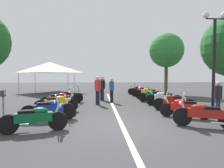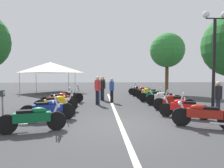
{
  "view_description": "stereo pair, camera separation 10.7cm",
  "coord_description": "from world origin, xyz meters",
  "px_view_note": "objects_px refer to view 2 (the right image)",
  "views": [
    {
      "loc": [
        -6.7,
        0.86,
        1.86
      ],
      "look_at": [
        5.16,
        0.0,
        1.28
      ],
      "focal_mm": 29.95,
      "sensor_mm": 36.0,
      "label": 1
    },
    {
      "loc": [
        -6.7,
        0.75,
        1.86
      ],
      "look_at": [
        5.16,
        0.0,
        1.28
      ],
      "focal_mm": 29.95,
      "sensor_mm": 36.0,
      "label": 2
    }
  ],
  "objects_px": {
    "traffic_cone_0": "(185,101)",
    "bystander_2": "(102,87)",
    "street_lamp_twin_globe": "(214,44)",
    "bystander_4": "(218,96)",
    "motorcycle_left_row_0": "(34,118)",
    "bystander_0": "(98,88)",
    "motorcycle_right_row_3": "(164,98)",
    "motorcycle_right_row_2": "(173,102)",
    "bystander_3": "(102,86)",
    "event_tent": "(50,67)",
    "motorcycle_right_row_1": "(183,107)",
    "motorcycle_right_row_5": "(149,93)",
    "motorcycle_left_row_4": "(69,96)",
    "motorcycle_right_row_4": "(154,96)",
    "parking_meter": "(2,101)",
    "bystander_1": "(112,88)",
    "roadside_tree_2": "(167,50)",
    "motorcycle_right_row_0": "(203,114)",
    "motorcycle_right_row_6": "(144,91)",
    "motorcycle_left_row_3": "(60,99)",
    "motorcycle_left_row_1": "(49,109)",
    "motorcycle_right_row_7": "(139,90)",
    "motorcycle_left_row_2": "(57,103)"
  },
  "relations": [
    {
      "from": "traffic_cone_0",
      "to": "bystander_2",
      "type": "relative_size",
      "value": 0.37
    },
    {
      "from": "street_lamp_twin_globe",
      "to": "traffic_cone_0",
      "type": "height_order",
      "value": "street_lamp_twin_globe"
    },
    {
      "from": "bystander_4",
      "to": "motorcycle_left_row_0",
      "type": "bearing_deg",
      "value": -145.99
    },
    {
      "from": "street_lamp_twin_globe",
      "to": "bystander_0",
      "type": "xyz_separation_m",
      "value": [
        2.98,
        5.59,
        -2.28
      ]
    },
    {
      "from": "motorcycle_right_row_3",
      "to": "traffic_cone_0",
      "type": "distance_m",
      "value": 1.32
    },
    {
      "from": "motorcycle_left_row_0",
      "to": "motorcycle_right_row_2",
      "type": "distance_m",
      "value": 6.77
    },
    {
      "from": "bystander_3",
      "to": "event_tent",
      "type": "bearing_deg",
      "value": 86.1
    },
    {
      "from": "street_lamp_twin_globe",
      "to": "motorcycle_right_row_1",
      "type": "bearing_deg",
      "value": 114.01
    },
    {
      "from": "motorcycle_right_row_5",
      "to": "bystander_2",
      "type": "relative_size",
      "value": 1.23
    },
    {
      "from": "motorcycle_right_row_5",
      "to": "motorcycle_right_row_3",
      "type": "bearing_deg",
      "value": 118.81
    },
    {
      "from": "motorcycle_left_row_4",
      "to": "motorcycle_right_row_4",
      "type": "relative_size",
      "value": 0.99
    },
    {
      "from": "street_lamp_twin_globe",
      "to": "traffic_cone_0",
      "type": "distance_m",
      "value": 3.86
    },
    {
      "from": "parking_meter",
      "to": "bystander_1",
      "type": "height_order",
      "value": "bystander_1"
    },
    {
      "from": "bystander_0",
      "to": "roadside_tree_2",
      "type": "relative_size",
      "value": 0.3
    },
    {
      "from": "motorcycle_right_row_0",
      "to": "bystander_3",
      "type": "xyz_separation_m",
      "value": [
        7.51,
        3.44,
        0.57
      ]
    },
    {
      "from": "motorcycle_right_row_3",
      "to": "event_tent",
      "type": "height_order",
      "value": "event_tent"
    },
    {
      "from": "motorcycle_right_row_6",
      "to": "motorcycle_left_row_3",
      "type": "bearing_deg",
      "value": 60.88
    },
    {
      "from": "motorcycle_right_row_6",
      "to": "bystander_1",
      "type": "bearing_deg",
      "value": 70.02
    },
    {
      "from": "motorcycle_right_row_6",
      "to": "bystander_3",
      "type": "height_order",
      "value": "bystander_3"
    },
    {
      "from": "motorcycle_left_row_3",
      "to": "motorcycle_right_row_6",
      "type": "distance_m",
      "value": 7.74
    },
    {
      "from": "motorcycle_left_row_1",
      "to": "motorcycle_right_row_4",
      "type": "bearing_deg",
      "value": 24.65
    },
    {
      "from": "motorcycle_right_row_6",
      "to": "traffic_cone_0",
      "type": "height_order",
      "value": "motorcycle_right_row_6"
    },
    {
      "from": "motorcycle_right_row_6",
      "to": "bystander_0",
      "type": "bearing_deg",
      "value": 69.25
    },
    {
      "from": "bystander_4",
      "to": "event_tent",
      "type": "xyz_separation_m",
      "value": [
        12.01,
        10.55,
        1.73
      ]
    },
    {
      "from": "motorcycle_right_row_1",
      "to": "motorcycle_right_row_3",
      "type": "xyz_separation_m",
      "value": [
        3.2,
        -0.23,
        0.02
      ]
    },
    {
      "from": "motorcycle_left_row_3",
      "to": "motorcycle_right_row_7",
      "type": "relative_size",
      "value": 1.09
    },
    {
      "from": "bystander_0",
      "to": "event_tent",
      "type": "bearing_deg",
      "value": -101.19
    },
    {
      "from": "bystander_3",
      "to": "bystander_4",
      "type": "relative_size",
      "value": 1.12
    },
    {
      "from": "motorcycle_right_row_5",
      "to": "motorcycle_right_row_7",
      "type": "xyz_separation_m",
      "value": [
        3.16,
        0.15,
        -0.02
      ]
    },
    {
      "from": "motorcycle_left_row_4",
      "to": "motorcycle_right_row_5",
      "type": "height_order",
      "value": "motorcycle_left_row_4"
    },
    {
      "from": "parking_meter",
      "to": "bystander_2",
      "type": "relative_size",
      "value": 0.78
    },
    {
      "from": "motorcycle_right_row_2",
      "to": "bystander_2",
      "type": "bearing_deg",
      "value": -29.07
    },
    {
      "from": "motorcycle_right_row_1",
      "to": "motorcycle_right_row_5",
      "type": "distance_m",
      "value": 6.27
    },
    {
      "from": "motorcycle_right_row_6",
      "to": "motorcycle_right_row_7",
      "type": "relative_size",
      "value": 1.11
    },
    {
      "from": "motorcycle_left_row_3",
      "to": "street_lamp_twin_globe",
      "type": "xyz_separation_m",
      "value": [
        -2.3,
        -7.78,
        2.87
      ]
    },
    {
      "from": "motorcycle_right_row_3",
      "to": "bystander_0",
      "type": "relative_size",
      "value": 1.19
    },
    {
      "from": "parking_meter",
      "to": "event_tent",
      "type": "distance_m",
      "value": 13.21
    },
    {
      "from": "bystander_1",
      "to": "bystander_4",
      "type": "relative_size",
      "value": 1.04
    },
    {
      "from": "motorcycle_right_row_1",
      "to": "motorcycle_right_row_3",
      "type": "height_order",
      "value": "motorcycle_right_row_3"
    },
    {
      "from": "bystander_1",
      "to": "event_tent",
      "type": "distance_m",
      "value": 9.81
    },
    {
      "from": "motorcycle_left_row_2",
      "to": "motorcycle_left_row_3",
      "type": "relative_size",
      "value": 1.0
    },
    {
      "from": "motorcycle_left_row_3",
      "to": "traffic_cone_0",
      "type": "relative_size",
      "value": 3.36
    },
    {
      "from": "motorcycle_left_row_3",
      "to": "bystander_1",
      "type": "bearing_deg",
      "value": 6.14
    },
    {
      "from": "bystander_0",
      "to": "motorcycle_right_row_0",
      "type": "bearing_deg",
      "value": 83.18
    },
    {
      "from": "motorcycle_right_row_4",
      "to": "parking_meter",
      "type": "distance_m",
      "value": 8.98
    },
    {
      "from": "bystander_0",
      "to": "motorcycle_right_row_7",
      "type": "bearing_deg",
      "value": -165.77
    },
    {
      "from": "motorcycle_left_row_4",
      "to": "motorcycle_right_row_1",
      "type": "bearing_deg",
      "value": -56.99
    },
    {
      "from": "motorcycle_left_row_4",
      "to": "bystander_1",
      "type": "relative_size",
      "value": 1.18
    },
    {
      "from": "motorcycle_right_row_6",
      "to": "bystander_2",
      "type": "distance_m",
      "value": 4.2
    },
    {
      "from": "motorcycle_right_row_3",
      "to": "roadside_tree_2",
      "type": "height_order",
      "value": "roadside_tree_2"
    }
  ]
}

